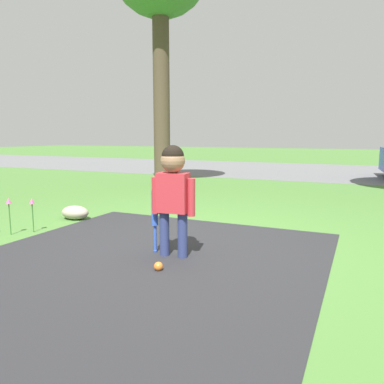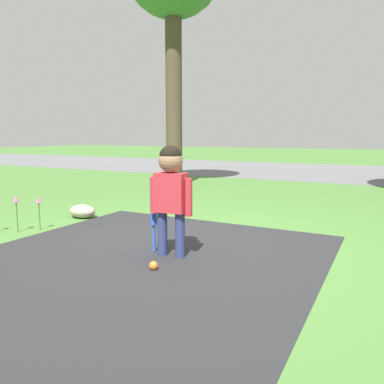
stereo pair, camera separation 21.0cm
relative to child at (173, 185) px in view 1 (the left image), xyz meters
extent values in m
plane|color=#477533|center=(-0.12, 0.42, -0.65)|extent=(60.00, 60.00, 0.00)
cube|color=slate|center=(-0.12, 9.17, -0.65)|extent=(40.00, 6.00, 0.01)
cylinder|color=navy|center=(-0.09, -0.01, -0.44)|extent=(0.09, 0.09, 0.41)
cylinder|color=navy|center=(0.09, 0.01, -0.44)|extent=(0.09, 0.09, 0.41)
cube|color=#BF2D38|center=(0.00, 0.00, -0.07)|extent=(0.28, 0.18, 0.35)
cylinder|color=#BF2D38|center=(-0.17, -0.01, -0.10)|extent=(0.07, 0.07, 0.33)
cylinder|color=#BF2D38|center=(0.17, 0.01, -0.10)|extent=(0.07, 0.07, 0.33)
sphere|color=#997051|center=(0.00, 0.00, 0.22)|extent=(0.21, 0.21, 0.21)
sphere|color=black|center=(0.00, 0.00, 0.25)|extent=(0.20, 0.20, 0.20)
sphere|color=blue|center=(-0.21, 0.03, -0.63)|extent=(0.03, 0.03, 0.03)
cylinder|color=blue|center=(-0.21, 0.03, -0.52)|extent=(0.03, 0.03, 0.26)
cylinder|color=blue|center=(-0.21, 0.03, -0.23)|extent=(0.06, 0.06, 0.32)
sphere|color=blue|center=(-0.21, 0.03, -0.07)|extent=(0.06, 0.06, 0.06)
sphere|color=orange|center=(0.05, -0.37, -0.61)|extent=(0.07, 0.07, 0.07)
cylinder|color=#4C3D2D|center=(-2.42, 4.15, 1.31)|extent=(0.34, 0.34, 3.91)
cylinder|color=#38702D|center=(-1.84, 0.11, -0.49)|extent=(0.01, 0.01, 0.33)
cone|color=#E54C8C|center=(-1.84, 0.11, -0.29)|extent=(0.06, 0.06, 0.06)
cylinder|color=#38702D|center=(-1.97, -0.08, -0.47)|extent=(0.01, 0.01, 0.35)
cone|color=#E54C8C|center=(-1.97, -0.08, -0.27)|extent=(0.06, 0.06, 0.06)
ellipsoid|color=#9E937F|center=(-1.87, 0.82, -0.56)|extent=(0.38, 0.27, 0.18)
camera|label=1|loc=(1.50, -2.88, 0.43)|focal=35.00mm
camera|label=2|loc=(1.69, -2.79, 0.43)|focal=35.00mm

